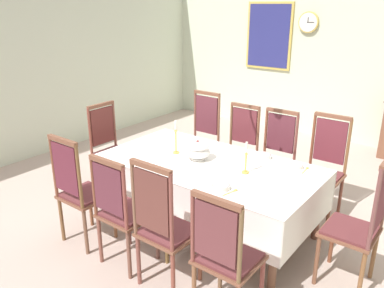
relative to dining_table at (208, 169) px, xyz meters
name	(u,v)px	position (x,y,z in m)	size (l,w,h in m)	color
ground	(217,221)	(0.00, 0.17, -0.69)	(6.71, 7.13, 0.04)	#B8A397
back_wall	(340,47)	(0.00, 3.78, 0.92)	(6.71, 0.08, 3.17)	beige
left_wall	(29,53)	(-3.39, 0.17, 0.92)	(0.08, 7.13, 3.17)	beige
dining_table	(208,169)	(0.00, 0.00, 0.00)	(2.20, 1.17, 0.74)	brown
tablecloth	(208,173)	(0.00, 0.00, -0.04)	(2.22, 1.19, 0.43)	white
chair_south_a	(79,189)	(-0.82, -0.99, -0.08)	(0.44, 0.42, 1.14)	brown
chair_north_a	(201,136)	(-0.82, 0.99, -0.07)	(0.44, 0.42, 1.18)	brown
chair_south_b	(122,209)	(-0.24, -0.99, -0.10)	(0.44, 0.42, 1.08)	brown
chair_north_b	(238,147)	(-0.24, 0.99, -0.10)	(0.44, 0.42, 1.10)	brown
chair_south_c	(163,225)	(0.26, -0.99, -0.08)	(0.44, 0.42, 1.16)	brown
chair_north_c	(274,155)	(0.26, 0.99, -0.09)	(0.44, 0.42, 1.11)	brown
chair_south_d	(225,254)	(0.85, -0.99, -0.10)	(0.44, 0.42, 1.08)	brown
chair_north_d	(324,166)	(0.85, 0.99, -0.08)	(0.44, 0.42, 1.15)	brown
chair_head_west	(110,147)	(-1.51, 0.00, -0.09)	(0.42, 0.44, 1.12)	brown
chair_head_east	(360,222)	(1.51, 0.00, -0.07)	(0.42, 0.44, 1.19)	brown
soup_tureen	(198,150)	(-0.14, 0.00, 0.18)	(0.26, 0.26, 0.21)	silver
candlestick_west	(176,140)	(-0.43, 0.00, 0.23)	(0.07, 0.07, 0.37)	gold
candlestick_east	(246,161)	(0.43, 0.00, 0.20)	(0.07, 0.07, 0.31)	gold
bowl_near_left	(221,186)	(0.43, -0.43, 0.10)	(0.16, 0.16, 0.04)	silver
bowl_near_right	(295,166)	(0.75, 0.42, 0.09)	(0.16, 0.16, 0.03)	silver
bowl_far_left	(262,156)	(0.37, 0.44, 0.10)	(0.19, 0.19, 0.04)	silver
spoon_primary	(234,191)	(0.55, -0.40, 0.08)	(0.05, 0.18, 0.01)	gold
spoon_secondary	(307,169)	(0.86, 0.44, 0.08)	(0.03, 0.18, 0.01)	gold
mounted_clock	(309,22)	(-0.56, 3.71, 1.30)	(0.35, 0.06, 0.35)	#D1B251
framed_painting	(269,36)	(-1.29, 3.72, 1.04)	(0.89, 0.05, 1.19)	#D1B251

